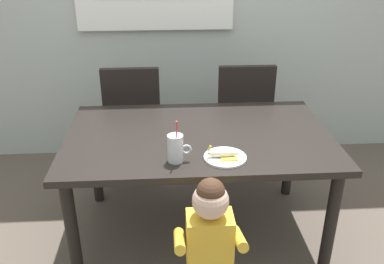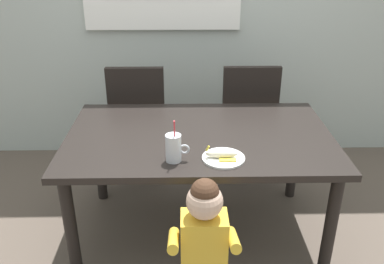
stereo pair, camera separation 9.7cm
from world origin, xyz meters
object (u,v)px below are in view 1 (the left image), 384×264
dining_table (198,146)px  snack_plate (225,157)px  toddler_standing (209,236)px  peeled_banana (224,154)px  dining_chair_left (134,116)px  milk_cup (176,150)px  dining_chair_right (242,113)px

dining_table → snack_plate: (0.12, -0.31, 0.09)m
dining_table → snack_plate: bearing=-69.3°
toddler_standing → peeled_banana: size_ratio=4.86×
snack_plate → dining_chair_left: bearing=118.3°
toddler_standing → milk_cup: bearing=110.9°
toddler_standing → peeled_banana: toddler_standing is taller
dining_chair_right → snack_plate: 1.11m
peeled_banana → dining_table: bearing=109.2°
dining_table → milk_cup: milk_cup is taller
dining_chair_left → dining_chair_right: 0.85m
dining_table → snack_plate: snack_plate is taller
dining_chair_right → toddler_standing: 1.49m
dining_table → toddler_standing: bearing=-90.3°
dining_chair_left → dining_chair_right: bearing=-179.8°
milk_cup → snack_plate: bearing=2.3°
dining_table → milk_cup: 0.39m
milk_cup → snack_plate: size_ratio=1.08×
milk_cup → dining_table: bearing=65.7°
milk_cup → peeled_banana: 0.26m
dining_chair_left → toddler_standing: (0.44, -1.43, -0.02)m
snack_plate → dining_table: bearing=110.7°
dining_chair_left → snack_plate: 1.21m
dining_chair_right → dining_chair_left: bearing=0.2°
dining_chair_right → milk_cup: (-0.55, -1.06, 0.25)m
dining_chair_right → toddler_standing: bearing=74.1°
dining_chair_right → peeled_banana: size_ratio=5.57×
snack_plate → milk_cup: bearing=-177.7°
dining_chair_right → toddler_standing: (-0.41, -1.43, -0.02)m
toddler_standing → dining_chair_left: bearing=107.2°
dining_table → dining_chair_left: dining_chair_left is taller
dining_table → toddler_standing: 0.70m
dining_table → peeled_banana: size_ratio=9.24×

